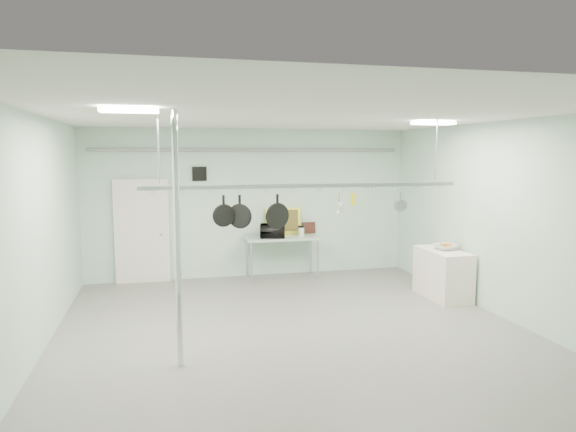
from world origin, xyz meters
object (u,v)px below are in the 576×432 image
object	(u,v)px
fruit_bowl	(446,247)
skillet_mid	(240,211)
chrome_pole	(178,241)
pot_rack	(306,184)
skillet_left	(224,210)
side_cabinet	(443,274)
microwave	(273,231)
prep_table	(282,240)
skillet_right	(277,212)
coffee_canister	(301,232)

from	to	relation	value
fruit_bowl	skillet_mid	distance (m)	4.26
chrome_pole	skillet_mid	world-z (taller)	chrome_pole
pot_rack	skillet_left	xyz separation A→B (m)	(-1.22, 0.00, -0.36)
chrome_pole	side_cabinet	distance (m)	5.37
chrome_pole	microwave	distance (m)	4.64
microwave	skillet_mid	bearing A→B (deg)	83.21
pot_rack	microwave	xyz separation A→B (m)	(0.17, 3.21, -1.18)
chrome_pole	skillet_mid	distance (m)	1.30
skillet_mid	skillet_left	bearing A→B (deg)	-150.98
fruit_bowl	skillet_left	bearing A→B (deg)	-165.03
microwave	skillet_mid	size ratio (longest dim) A/B	1.08
skillet_left	prep_table	bearing A→B (deg)	52.92
pot_rack	skillet_right	xyz separation A→B (m)	(-0.44, 0.00, -0.40)
chrome_pole	coffee_canister	bearing A→B (deg)	57.00
side_cabinet	pot_rack	bearing A→B (deg)	-159.55
prep_table	chrome_pole	bearing A→B (deg)	-118.71
microwave	skillet_right	size ratio (longest dim) A/B	1.01
coffee_canister	skillet_right	world-z (taller)	skillet_right
skillet_right	coffee_canister	bearing A→B (deg)	52.37
coffee_canister	microwave	bearing A→B (deg)	-173.27
fruit_bowl	skillet_mid	world-z (taller)	skillet_mid
skillet_mid	skillet_right	size ratio (longest dim) A/B	0.94
side_cabinet	skillet_mid	world-z (taller)	skillet_mid
side_cabinet	skillet_right	xyz separation A→B (m)	(-3.39, -1.10, 1.38)
prep_table	skillet_right	xyz separation A→B (m)	(-0.84, -3.30, 1.00)
skillet_left	chrome_pole	bearing A→B (deg)	-137.79
microwave	prep_table	bearing A→B (deg)	-146.17
pot_rack	fruit_bowl	bearing A→B (deg)	20.62
pot_rack	skillet_right	distance (m)	0.59
fruit_bowl	side_cabinet	bearing A→B (deg)	-151.71
side_cabinet	microwave	xyz separation A→B (m)	(-2.78, 2.11, 0.60)
skillet_left	skillet_right	xyz separation A→B (m)	(0.78, 0.00, -0.04)
chrome_pole	side_cabinet	xyz separation A→B (m)	(4.85, 2.00, -1.15)
fruit_bowl	coffee_canister	bearing A→B (deg)	135.40
prep_table	microwave	size ratio (longest dim) A/B	3.09
prep_table	pot_rack	xyz separation A→B (m)	(-0.40, -3.30, 1.40)
prep_table	skillet_mid	distance (m)	3.72
chrome_pole	microwave	size ratio (longest dim) A/B	6.17
pot_rack	coffee_canister	size ratio (longest dim) A/B	26.24
microwave	skillet_mid	world-z (taller)	skillet_mid
chrome_pole	skillet_left	size ratio (longest dim) A/B	7.39
prep_table	skillet_mid	bearing A→B (deg)	-112.88
prep_table	side_cabinet	bearing A→B (deg)	-40.79
prep_table	fruit_bowl	world-z (taller)	fruit_bowl
skillet_left	skillet_right	size ratio (longest dim) A/B	0.85
prep_table	microwave	world-z (taller)	microwave
fruit_bowl	skillet_mid	size ratio (longest dim) A/B	0.87
side_cabinet	fruit_bowl	xyz separation A→B (m)	(0.06, 0.03, 0.50)
chrome_pole	pot_rack	size ratio (longest dim) A/B	0.67
chrome_pole	skillet_right	bearing A→B (deg)	31.63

